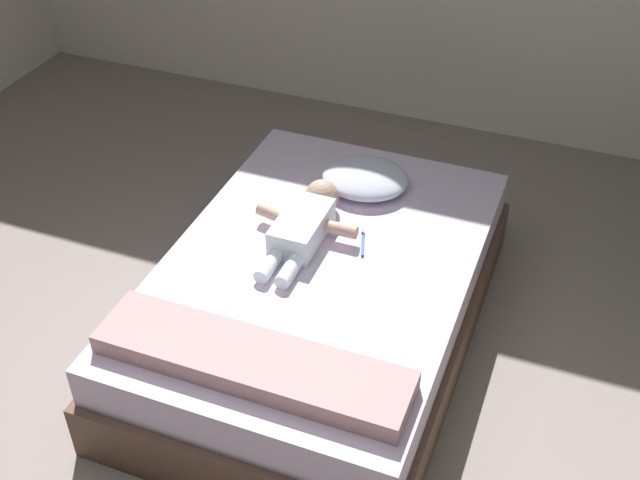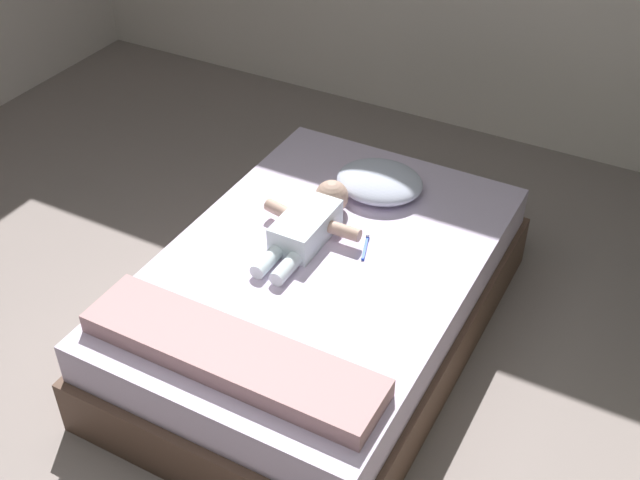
{
  "view_description": "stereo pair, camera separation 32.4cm",
  "coord_description": "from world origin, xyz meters",
  "px_view_note": "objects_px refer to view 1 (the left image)",
  "views": [
    {
      "loc": [
        0.85,
        -1.5,
        2.54
      ],
      "look_at": [
        -0.08,
        0.88,
        0.54
      ],
      "focal_mm": 44.88,
      "sensor_mm": 36.0,
      "label": 1
    },
    {
      "loc": [
        1.14,
        -1.36,
        2.54
      ],
      "look_at": [
        -0.08,
        0.88,
        0.54
      ],
      "focal_mm": 44.88,
      "sensor_mm": 36.0,
      "label": 2
    }
  ],
  "objects_px": {
    "bed": "(320,300)",
    "baby": "(305,223)",
    "toothbrush": "(363,242)",
    "pillow": "(365,178)"
  },
  "relations": [
    {
      "from": "pillow",
      "to": "baby",
      "type": "xyz_separation_m",
      "value": [
        -0.12,
        -0.44,
        0.01
      ]
    },
    {
      "from": "pillow",
      "to": "baby",
      "type": "relative_size",
      "value": 0.64
    },
    {
      "from": "baby",
      "to": "toothbrush",
      "type": "bearing_deg",
      "value": 7.14
    },
    {
      "from": "pillow",
      "to": "baby",
      "type": "distance_m",
      "value": 0.45
    },
    {
      "from": "bed",
      "to": "baby",
      "type": "xyz_separation_m",
      "value": [
        -0.12,
        0.13,
        0.29
      ]
    },
    {
      "from": "pillow",
      "to": "bed",
      "type": "bearing_deg",
      "value": -90.36
    },
    {
      "from": "bed",
      "to": "baby",
      "type": "bearing_deg",
      "value": 132.2
    },
    {
      "from": "toothbrush",
      "to": "pillow",
      "type": "bearing_deg",
      "value": 107.46
    },
    {
      "from": "bed",
      "to": "baby",
      "type": "height_order",
      "value": "baby"
    },
    {
      "from": "bed",
      "to": "toothbrush",
      "type": "relative_size",
      "value": 11.38
    }
  ]
}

